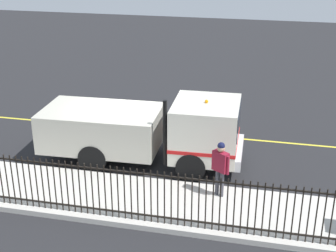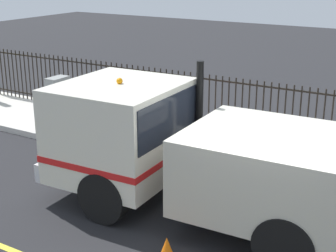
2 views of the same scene
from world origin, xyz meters
TOP-DOWN VIEW (x-y plane):
  - ground_plane at (0.00, 0.00)m, footprint 57.94×57.94m
  - sidewalk_slab at (3.20, 0.00)m, footprint 2.64×26.34m
  - work_truck at (0.44, 1.33)m, footprint 2.61×6.93m
  - worker_standing at (2.46, 3.81)m, footprint 0.44×0.55m
  - iron_fence at (4.28, 0.00)m, footprint 0.04×22.42m
  - utility_cabinet at (3.57, 7.67)m, footprint 0.67×0.39m

SIDE VIEW (x-z plane):
  - ground_plane at x=0.00m, z-range 0.00..0.00m
  - sidewalk_slab at x=3.20m, z-range 0.00..0.16m
  - utility_cabinet at x=3.57m, z-range 0.16..1.26m
  - iron_fence at x=4.28m, z-range 0.17..1.73m
  - worker_standing at x=2.46m, z-range 0.35..2.07m
  - work_truck at x=0.44m, z-range -0.05..2.60m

